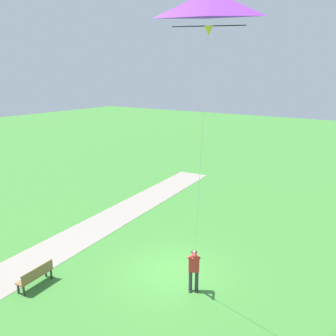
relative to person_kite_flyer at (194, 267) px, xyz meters
The scene contains 5 objects.
ground_plane 1.91m from the person_kite_flyer, 23.45° to the right, with size 120.00×120.00×0.00m, color #3D7F33.
walkway_path 7.34m from the person_kite_flyer, 10.83° to the left, with size 2.40×32.00×0.02m, color gray.
person_kite_flyer is the anchor object (origin of this frame).
flying_kite 8.90m from the person_kite_flyer, 124.42° to the left, with size 2.37×2.74×8.22m.
park_bench_near_walkway 6.24m from the person_kite_flyer, 31.26° to the left, with size 0.56×1.53×0.88m.
Camera 1 is at (-7.31, 11.00, 8.12)m, focal length 37.26 mm.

